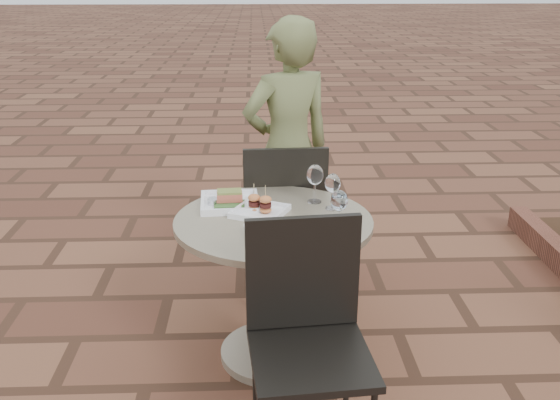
{
  "coord_description": "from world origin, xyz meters",
  "views": [
    {
      "loc": [
        -0.31,
        -2.37,
        1.8
      ],
      "look_at": [
        -0.21,
        0.23,
        0.82
      ],
      "focal_mm": 40.0,
      "sensor_mm": 36.0,
      "label": 1
    }
  ],
  "objects_px": {
    "chair_far": "(284,210)",
    "diner": "(288,151)",
    "plate_salmon": "(230,201)",
    "plate_tuna": "(273,236)",
    "chair_near": "(307,321)",
    "plate_sliders": "(260,208)",
    "cafe_table": "(274,267)"
  },
  "relations": [
    {
      "from": "plate_sliders",
      "to": "plate_tuna",
      "type": "distance_m",
      "value": 0.29
    },
    {
      "from": "cafe_table",
      "to": "plate_sliders",
      "type": "bearing_deg",
      "value": 135.04
    },
    {
      "from": "diner",
      "to": "plate_tuna",
      "type": "distance_m",
      "value": 1.18
    },
    {
      "from": "chair_near",
      "to": "plate_salmon",
      "type": "xyz_separation_m",
      "value": [
        -0.31,
        0.75,
        0.2
      ]
    },
    {
      "from": "plate_sliders",
      "to": "plate_tuna",
      "type": "height_order",
      "value": "plate_sliders"
    },
    {
      "from": "plate_salmon",
      "to": "plate_tuna",
      "type": "xyz_separation_m",
      "value": [
        0.2,
        -0.4,
        -0.01
      ]
    },
    {
      "from": "chair_near",
      "to": "chair_far",
      "type": "bearing_deg",
      "value": 86.4
    },
    {
      "from": "chair_near",
      "to": "plate_sliders",
      "type": "xyz_separation_m",
      "value": [
        -0.17,
        0.64,
        0.21
      ]
    },
    {
      "from": "diner",
      "to": "plate_salmon",
      "type": "relative_size",
      "value": 5.36
    },
    {
      "from": "plate_sliders",
      "to": "plate_tuna",
      "type": "xyz_separation_m",
      "value": [
        0.05,
        -0.29,
        -0.01
      ]
    },
    {
      "from": "chair_near",
      "to": "plate_tuna",
      "type": "distance_m",
      "value": 0.42
    },
    {
      "from": "plate_salmon",
      "to": "plate_sliders",
      "type": "xyz_separation_m",
      "value": [
        0.14,
        -0.11,
        0.01
      ]
    },
    {
      "from": "plate_sliders",
      "to": "cafe_table",
      "type": "bearing_deg",
      "value": -44.96
    },
    {
      "from": "plate_salmon",
      "to": "plate_tuna",
      "type": "distance_m",
      "value": 0.45
    },
    {
      "from": "chair_far",
      "to": "diner",
      "type": "distance_m",
      "value": 0.45
    },
    {
      "from": "plate_salmon",
      "to": "plate_sliders",
      "type": "relative_size",
      "value": 0.97
    },
    {
      "from": "chair_near",
      "to": "plate_tuna",
      "type": "bearing_deg",
      "value": 102.93
    },
    {
      "from": "diner",
      "to": "plate_tuna",
      "type": "xyz_separation_m",
      "value": [
        -0.12,
        -1.18,
        -0.03
      ]
    },
    {
      "from": "chair_near",
      "to": "plate_sliders",
      "type": "relative_size",
      "value": 3.14
    },
    {
      "from": "chair_far",
      "to": "chair_near",
      "type": "distance_m",
      "value": 1.13
    },
    {
      "from": "cafe_table",
      "to": "chair_far",
      "type": "relative_size",
      "value": 0.97
    },
    {
      "from": "chair_near",
      "to": "plate_tuna",
      "type": "height_order",
      "value": "chair_near"
    },
    {
      "from": "chair_near",
      "to": "plate_salmon",
      "type": "relative_size",
      "value": 3.22
    },
    {
      "from": "diner",
      "to": "plate_tuna",
      "type": "height_order",
      "value": "diner"
    },
    {
      "from": "diner",
      "to": "chair_far",
      "type": "bearing_deg",
      "value": 61.33
    },
    {
      "from": "plate_salmon",
      "to": "plate_tuna",
      "type": "bearing_deg",
      "value": -64.12
    },
    {
      "from": "chair_far",
      "to": "diner",
      "type": "relative_size",
      "value": 0.6
    },
    {
      "from": "diner",
      "to": "plate_tuna",
      "type": "bearing_deg",
      "value": 61.35
    },
    {
      "from": "chair_near",
      "to": "diner",
      "type": "height_order",
      "value": "diner"
    },
    {
      "from": "diner",
      "to": "plate_salmon",
      "type": "bearing_deg",
      "value": 44.93
    },
    {
      "from": "plate_salmon",
      "to": "plate_tuna",
      "type": "height_order",
      "value": "plate_salmon"
    },
    {
      "from": "chair_far",
      "to": "plate_salmon",
      "type": "xyz_separation_m",
      "value": [
        -0.28,
        -0.38,
        0.2
      ]
    }
  ]
}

